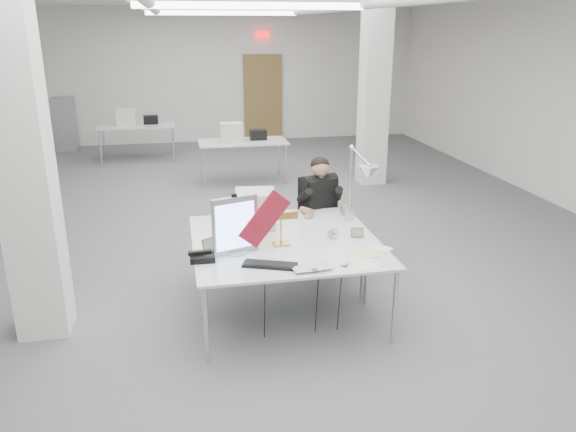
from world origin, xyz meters
name	(u,v)px	position (x,y,z in m)	size (l,w,h in m)	color
room_shell	(255,112)	(0.04, 0.13, 1.69)	(10.04, 14.04, 3.24)	#555557
desk_main	(294,258)	(0.00, -2.50, 0.74)	(1.80, 0.90, 0.03)	silver
desk_second	(277,226)	(0.00, -1.60, 0.74)	(1.80, 0.90, 0.03)	silver
bg_desk_a	(243,142)	(0.20, 3.00, 0.74)	(1.60, 0.80, 0.03)	silver
bg_desk_b	(137,126)	(-1.80, 5.20, 0.74)	(1.60, 0.80, 0.03)	silver
filing_cabinet	(65,124)	(-3.50, 6.65, 0.60)	(0.45, 0.55, 1.20)	gray
office_chair	(318,227)	(0.60, -1.02, 0.48)	(0.47, 0.47, 0.96)	black
seated_person	(320,194)	(0.60, -1.07, 0.90)	(0.43, 0.54, 0.81)	black
monitor	(235,225)	(-0.51, -2.29, 1.03)	(0.44, 0.04, 0.54)	#A5A5A9
pennant	(265,219)	(-0.24, -2.33, 1.08)	(0.53, 0.01, 0.22)	maroon
keyboard	(270,265)	(-0.25, -2.65, 0.77)	(0.48, 0.16, 0.02)	black
laptop	(315,271)	(0.10, -2.86, 0.77)	(0.35, 0.22, 0.03)	silver
mouse	(344,264)	(0.39, -2.78, 0.77)	(0.08, 0.05, 0.03)	#ACACB1
bankers_lamp	(281,227)	(-0.06, -2.17, 0.94)	(0.32, 0.13, 0.36)	gold
desk_phone	(202,257)	(-0.82, -2.40, 0.78)	(0.22, 0.20, 0.06)	black
picture_frame_left	(209,244)	(-0.75, -2.15, 0.81)	(0.14, 0.01, 0.11)	olive
picture_frame_right	(357,232)	(0.72, -2.12, 0.81)	(0.13, 0.01, 0.10)	olive
desk_clock	(333,233)	(0.47, -2.10, 0.81)	(0.11, 0.11, 0.03)	#A3A3A8
paper_stack_a	(363,264)	(0.56, -2.77, 0.76)	(0.20, 0.28, 0.01)	white
paper_stack_b	(366,253)	(0.67, -2.53, 0.76)	(0.17, 0.24, 0.01)	#EBDA8C
paper_stack_c	(381,248)	(0.85, -2.46, 0.76)	(0.19, 0.13, 0.01)	silver
beige_monitor	(255,209)	(-0.23, -1.60, 0.95)	(0.40, 0.38, 0.38)	beige
architect_lamp	(358,184)	(0.79, -1.86, 1.23)	(0.25, 0.74, 0.95)	silver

